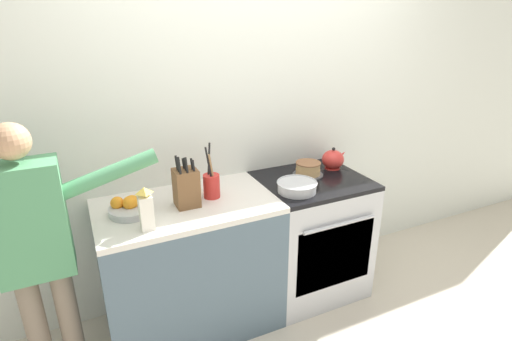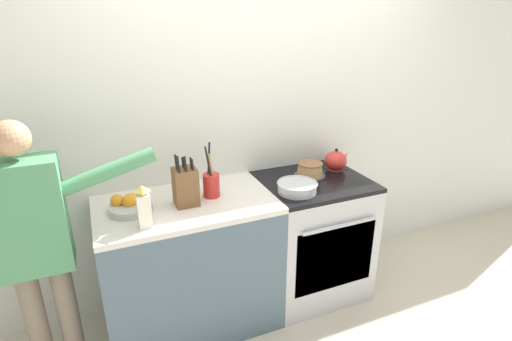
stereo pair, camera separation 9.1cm
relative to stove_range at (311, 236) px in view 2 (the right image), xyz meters
The scene contains 12 objects.
ground_plane 0.61m from the stove_range, 130.34° to the right, with size 16.00×16.00×0.00m, color beige.
wall_back 0.96m from the stove_range, 128.17° to the left, with size 8.00×0.04×2.60m.
counter_cabinet 0.90m from the stove_range, behind, with size 1.08×0.64×0.89m.
stove_range is the anchor object (origin of this frame).
layer_cake 0.50m from the stove_range, 86.78° to the left, with size 0.22×0.22×0.10m.
tea_kettle 0.58m from the stove_range, 25.20° to the left, with size 0.20×0.16×0.16m.
mixing_bowl 0.54m from the stove_range, 147.78° to the right, with size 0.26×0.26×0.07m.
knife_block 1.07m from the stove_range, behind, with size 0.14×0.13×0.32m.
utensil_crock 0.90m from the stove_range, behind, with size 0.10×0.10×0.35m.
fruit_bowl 1.32m from the stove_range, behind, with size 0.25×0.25×0.10m.
milk_carton 1.32m from the stove_range, behind, with size 0.07×0.07×0.24m.
person_baker 1.77m from the stove_range, behind, with size 0.89×0.20×1.52m.
Camera 2 is at (-1.10, -1.86, 1.96)m, focal length 28.00 mm.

